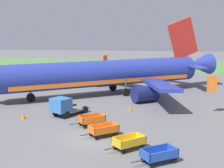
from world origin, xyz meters
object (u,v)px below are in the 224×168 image
object	(u,v)px
baggage_cart_third_in_row	(103,130)
baggage_cart_second_in_row	(129,142)
airplane	(110,73)
traffic_cone_near_plane	(130,108)
traffic_cone_mid_apron	(65,106)
baggage_cart_fourth_in_row	(92,120)
service_truck_beside_carts	(64,106)
traffic_cone_by_carts	(23,116)
baggage_cart_nearest	(159,155)

from	to	relation	value
baggage_cart_third_in_row	baggage_cart_second_in_row	bearing A→B (deg)	-48.51
airplane	traffic_cone_near_plane	xyz separation A→B (m)	(3.68, -9.36, -2.76)
traffic_cone_near_plane	traffic_cone_mid_apron	world-z (taller)	traffic_cone_mid_apron
baggage_cart_fourth_in_row	service_truck_beside_carts	world-z (taller)	service_truck_beside_carts
service_truck_beside_carts	traffic_cone_by_carts	world-z (taller)	service_truck_beside_carts
baggage_cart_third_in_row	baggage_cart_fourth_in_row	size ratio (longest dim) A/B	0.99
airplane	baggage_cart_third_in_row	size ratio (longest dim) A/B	10.21
baggage_cart_second_in_row	traffic_cone_near_plane	xyz separation A→B (m)	(-0.84, 12.23, -0.31)
baggage_cart_second_in_row	baggage_cart_nearest	bearing A→B (deg)	-44.65
traffic_cone_near_plane	traffic_cone_mid_apron	bearing A→B (deg)	-179.87
airplane	baggage_cart_fourth_in_row	xyz separation A→B (m)	(0.33, -15.73, -2.45)
baggage_cart_second_in_row	airplane	bearing A→B (deg)	101.82
baggage_cart_nearest	service_truck_beside_carts	xyz separation A→B (m)	(-10.22, 11.30, 0.50)
baggage_cart_nearest	baggage_cart_second_in_row	bearing A→B (deg)	135.35
baggage_cart_nearest	traffic_cone_by_carts	world-z (taller)	baggage_cart_nearest
baggage_cart_third_in_row	traffic_cone_mid_apron	distance (m)	11.25
airplane	traffic_cone_mid_apron	world-z (taller)	airplane
baggage_cart_second_in_row	baggage_cart_fourth_in_row	xyz separation A→B (m)	(-4.19, 5.87, 0.00)
traffic_cone_mid_apron	baggage_cart_third_in_row	bearing A→B (deg)	-56.43
baggage_cart_nearest	traffic_cone_near_plane	distance (m)	14.91
airplane	baggage_cart_nearest	bearing A→B (deg)	-73.97
traffic_cone_near_plane	baggage_cart_second_in_row	bearing A→B (deg)	-86.08
baggage_cart_nearest	traffic_cone_near_plane	world-z (taller)	baggage_cart_nearest
baggage_cart_nearest	traffic_cone_near_plane	size ratio (longest dim) A/B	5.67
baggage_cart_nearest	baggage_cart_third_in_row	xyz separation A→B (m)	(-4.87, 5.17, 0.00)
service_truck_beside_carts	baggage_cart_second_in_row	bearing A→B (deg)	-48.78
airplane	service_truck_beside_carts	xyz separation A→B (m)	(-3.34, -12.62, -1.95)
baggage_cart_third_in_row	service_truck_beside_carts	xyz separation A→B (m)	(-5.35, 6.13, 0.50)
service_truck_beside_carts	traffic_cone_by_carts	bearing A→B (deg)	-157.15
airplane	traffic_cone_mid_apron	distance (m)	10.63
baggage_cart_second_in_row	service_truck_beside_carts	xyz separation A→B (m)	(-7.86, 8.97, 0.50)
airplane	baggage_cart_second_in_row	xyz separation A→B (m)	(4.52, -21.59, -2.45)
service_truck_beside_carts	airplane	bearing A→B (deg)	75.16
airplane	baggage_cart_second_in_row	world-z (taller)	airplane
traffic_cone_by_carts	airplane	bearing A→B (deg)	62.76
traffic_cone_near_plane	traffic_cone_by_carts	xyz separation A→B (m)	(-11.05, -4.96, 0.04)
baggage_cart_fourth_in_row	traffic_cone_mid_apron	xyz separation A→B (m)	(-4.55, 6.35, -0.26)
service_truck_beside_carts	traffic_cone_by_carts	distance (m)	4.44
service_truck_beside_carts	traffic_cone_near_plane	distance (m)	7.78
baggage_cart_second_in_row	traffic_cone_by_carts	xyz separation A→B (m)	(-11.89, 7.28, -0.27)
baggage_cart_second_in_row	traffic_cone_by_carts	distance (m)	13.94
baggage_cart_fourth_in_row	service_truck_beside_carts	bearing A→B (deg)	139.77
baggage_cart_third_in_row	baggage_cart_nearest	bearing A→B (deg)	-46.71
traffic_cone_by_carts	traffic_cone_near_plane	bearing A→B (deg)	24.16
airplane	traffic_cone_near_plane	distance (m)	10.43
baggage_cart_fourth_in_row	traffic_cone_near_plane	size ratio (longest dim) A/B	5.61
service_truck_beside_carts	traffic_cone_mid_apron	world-z (taller)	service_truck_beside_carts
baggage_cart_nearest	traffic_cone_near_plane	bearing A→B (deg)	102.38
baggage_cart_nearest	baggage_cart_fourth_in_row	distance (m)	10.49
service_truck_beside_carts	traffic_cone_by_carts	xyz separation A→B (m)	(-4.03, -1.70, -0.77)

